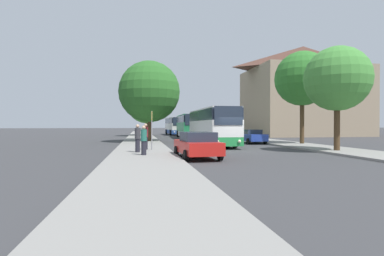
% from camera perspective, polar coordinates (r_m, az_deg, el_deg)
% --- Properties ---
extents(ground_plane, '(300.00, 300.00, 0.00)m').
position_cam_1_polar(ground_plane, '(23.12, 8.29, -4.18)').
color(ground_plane, '#38383A').
rests_on(ground_plane, ground).
extents(sidewalk_left, '(4.00, 120.00, 0.15)m').
position_cam_1_polar(sidewalk_left, '(21.96, -9.39, -4.24)').
color(sidewalk_left, gray).
rests_on(sidewalk_left, ground_plane).
extents(sidewalk_right, '(4.00, 120.00, 0.15)m').
position_cam_1_polar(sidewalk_right, '(26.15, 23.05, -3.50)').
color(sidewalk_right, gray).
rests_on(sidewalk_right, ground_plane).
extents(building_right_background, '(18.50, 13.56, 15.66)m').
position_cam_1_polar(building_right_background, '(56.35, 20.40, 6.61)').
color(building_right_background, gray).
rests_on(building_right_background, ground_plane).
extents(bus_front, '(2.87, 11.66, 3.38)m').
position_cam_1_polar(bus_front, '(28.49, 3.75, 0.38)').
color(bus_front, '#238942').
rests_on(bus_front, ground_plane).
extents(bus_middle, '(3.16, 11.42, 3.33)m').
position_cam_1_polar(bus_middle, '(43.48, -0.65, 0.44)').
color(bus_middle, silver).
rests_on(bus_middle, ground_plane).
extents(bus_rear, '(3.03, 10.69, 3.25)m').
position_cam_1_polar(bus_rear, '(56.61, -3.25, 0.45)').
color(bus_rear, '#2D519E').
rests_on(bus_rear, ground_plane).
extents(parked_car_left_curb, '(2.31, 4.60, 1.52)m').
position_cam_1_polar(parked_car_left_curb, '(17.33, 0.98, -3.17)').
color(parked_car_left_curb, red).
rests_on(parked_car_left_curb, ground_plane).
extents(parked_car_right_near, '(1.98, 4.23, 1.43)m').
position_cam_1_polar(parked_car_right_near, '(31.35, 11.30, -1.53)').
color(parked_car_right_near, '#233D9E').
rests_on(parked_car_right_near, ground_plane).
extents(bus_stop_sign, '(0.08, 0.45, 2.74)m').
position_cam_1_polar(bus_stop_sign, '(21.09, -7.67, 0.37)').
color(bus_stop_sign, gray).
rests_on(bus_stop_sign, sidewalk_left).
extents(pedestrian_waiting_near, '(0.36, 0.36, 1.82)m').
position_cam_1_polar(pedestrian_waiting_near, '(19.77, -10.32, -1.89)').
color(pedestrian_waiting_near, '#23232D').
rests_on(pedestrian_waiting_near, sidewalk_left).
extents(pedestrian_waiting_far, '(0.36, 0.36, 1.87)m').
position_cam_1_polar(pedestrian_waiting_far, '(21.86, -8.83, -1.56)').
color(pedestrian_waiting_far, '#23232D').
rests_on(pedestrian_waiting_far, sidewalk_left).
extents(pedestrian_walking_back, '(0.36, 0.36, 1.74)m').
position_cam_1_polar(pedestrian_walking_back, '(17.88, -9.17, -2.30)').
color(pedestrian_walking_back, '#23232D').
rests_on(pedestrian_walking_back, sidewalk_left).
extents(tree_left_near, '(6.59, 6.59, 8.59)m').
position_cam_1_polar(tree_left_near, '(50.73, -8.65, 4.60)').
color(tree_left_near, '#47331E').
rests_on(tree_left_near, sidewalk_left).
extents(tree_left_far, '(6.71, 6.71, 8.77)m').
position_cam_1_polar(tree_left_far, '(33.37, -8.11, 6.86)').
color(tree_left_far, '#47331E').
rests_on(tree_left_far, sidewalk_left).
extents(tree_right_near, '(5.17, 5.17, 8.77)m').
position_cam_1_polar(tree_right_near, '(30.68, 20.25, 8.80)').
color(tree_right_near, '#47331E').
rests_on(tree_right_near, sidewalk_right).
extents(tree_right_mid, '(4.51, 4.51, 7.25)m').
position_cam_1_polar(tree_right_mid, '(23.46, 25.92, 8.40)').
color(tree_right_mid, '#47331E').
rests_on(tree_right_mid, sidewalk_right).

